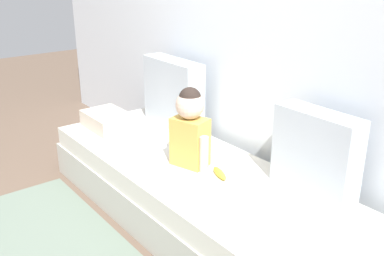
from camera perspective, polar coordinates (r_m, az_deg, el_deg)
The scene contains 8 objects.
ground_plane at distance 3.00m, azimuth 0.16°, elevation -11.54°, with size 12.00×12.00×0.00m, color brown.
back_wall at distance 2.94m, azimuth 8.96°, elevation 12.35°, with size 5.62×0.10×2.37m, color silver.
couch at distance 2.90m, azimuth 0.17°, elevation -8.34°, with size 2.42×0.85×0.39m.
throw_pillow_left at distance 3.40m, azimuth -2.43°, elevation 4.48°, with size 0.58×0.16×0.52m, color #B2BCC6.
throw_pillow_right at distance 2.51m, azimuth 15.62°, elevation -3.06°, with size 0.49×0.16×0.47m, color #B2BCC6.
toddler at distance 2.73m, azimuth -0.26°, elevation 0.24°, with size 0.33×0.20×0.51m.
banana at distance 2.68m, azimuth 3.59°, elevation -5.82°, with size 0.17×0.04×0.04m, color yellow.
folded_blanket at distance 3.47m, azimuth -10.78°, elevation 0.96°, with size 0.40×0.28×0.12m, color beige.
Camera 1 is at (1.99, -1.56, 1.61)m, focal length 41.47 mm.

